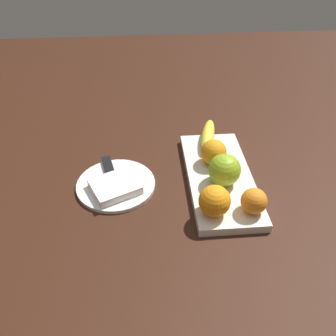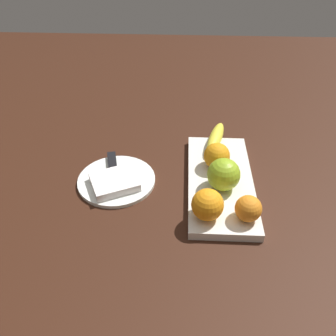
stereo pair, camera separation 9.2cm
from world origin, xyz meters
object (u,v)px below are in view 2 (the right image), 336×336
(orange_center, at_px, (207,205))
(banana, at_px, (215,138))
(orange_near_banana, at_px, (217,156))
(knife, at_px, (113,166))
(orange_near_apple, at_px, (248,209))
(dinner_plate, at_px, (117,180))
(apple, at_px, (224,175))
(fruit_tray, at_px, (220,182))
(folded_napkin, at_px, (114,182))

(orange_center, bearing_deg, banana, 172.96)
(orange_near_banana, xyz_separation_m, orange_center, (0.19, -0.03, 0.00))
(orange_near_banana, height_order, knife, orange_near_banana)
(orange_near_apple, distance_m, dinner_plate, 0.36)
(banana, bearing_deg, apple, 17.22)
(fruit_tray, height_order, folded_napkin, folded_napkin)
(orange_near_apple, height_order, folded_napkin, orange_near_apple)
(apple, distance_m, orange_near_banana, 0.09)
(banana, relative_size, orange_near_apple, 2.72)
(fruit_tray, distance_m, orange_near_apple, 0.16)
(dinner_plate, distance_m, knife, 0.05)
(knife, bearing_deg, fruit_tray, 67.82)
(apple, height_order, banana, apple)
(orange_near_banana, bearing_deg, orange_center, -9.79)
(apple, relative_size, orange_near_banana, 1.18)
(orange_near_apple, relative_size, orange_near_banana, 0.87)
(orange_near_apple, bearing_deg, banana, -169.58)
(banana, bearing_deg, knife, -53.16)
(banana, height_order, orange_near_banana, orange_near_banana)
(folded_napkin, height_order, knife, folded_napkin)
(banana, distance_m, knife, 0.31)
(fruit_tray, xyz_separation_m, banana, (-0.16, -0.01, 0.03))
(orange_near_banana, height_order, dinner_plate, orange_near_banana)
(dinner_plate, bearing_deg, orange_near_banana, 100.91)
(orange_center, height_order, knife, orange_center)
(orange_near_banana, distance_m, dinner_plate, 0.28)
(orange_center, height_order, folded_napkin, orange_center)
(orange_near_banana, distance_m, knife, 0.29)
(knife, bearing_deg, apple, 61.59)
(orange_near_apple, bearing_deg, knife, -118.44)
(orange_near_apple, relative_size, orange_center, 0.83)
(fruit_tray, xyz_separation_m, orange_near_apple, (0.14, 0.05, 0.04))
(orange_near_apple, height_order, orange_center, orange_center)
(dinner_plate, bearing_deg, folded_napkin, 0.00)
(orange_near_apple, bearing_deg, orange_center, -90.95)
(apple, bearing_deg, dinner_plate, -96.95)
(banana, distance_m, folded_napkin, 0.33)
(apple, relative_size, orange_near_apple, 1.34)
(banana, bearing_deg, orange_near_banana, 12.97)
(folded_napkin, bearing_deg, dinner_plate, 180.00)
(banana, bearing_deg, folded_napkin, -40.12)
(orange_near_banana, relative_size, knife, 0.39)
(banana, height_order, dinner_plate, banana)
(banana, relative_size, dinner_plate, 0.81)
(orange_near_banana, xyz_separation_m, dinner_plate, (0.05, -0.27, -0.05))
(banana, distance_m, orange_center, 0.30)
(orange_center, bearing_deg, fruit_tray, 162.89)
(dinner_plate, bearing_deg, apple, 83.05)
(folded_napkin, bearing_deg, apple, 88.35)
(banana, xyz_separation_m, orange_near_apple, (0.30, 0.06, 0.01))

